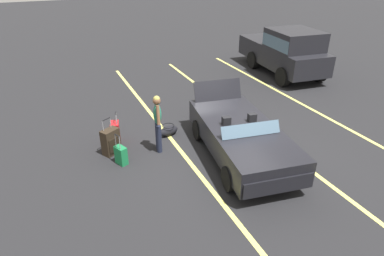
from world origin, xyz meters
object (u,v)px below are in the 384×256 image
Objects in this scene: convertible_car at (244,141)px; traveler_person at (158,121)px; suitcase_large_black at (111,142)px; suitcase_medium_bright at (115,132)px; suitcase_small_carryon at (121,155)px; duffel_bag at (168,131)px; parked_pickup_truck_near at (287,51)px.

convertible_car is 2.64× the size of traveler_person.
suitcase_large_black is at bearing 175.71° from traveler_person.
suitcase_medium_bright is 1.05× the size of suitcase_small_carryon.
convertible_car is 6.32× the size of duffel_bag.
traveler_person is (0.36, 1.26, 0.56)m from suitcase_large_black.
suitcase_large_black is 9.53m from parked_pickup_truck_near.
convertible_car is at bearing -42.96° from suitcase_small_carryon.
suitcase_small_carryon is 0.17× the size of parked_pickup_truck_near.
suitcase_large_black is 1.43m from traveler_person.
convertible_car is at bearing 153.66° from suitcase_medium_bright.
convertible_car is 3.77m from suitcase_medium_bright.
parked_pickup_truck_near reaches higher than duffel_bag.
suitcase_large_black reaches higher than suitcase_small_carryon.
suitcase_medium_bright is 1.58m from duffel_bag.
traveler_person is at bearing -37.81° from duffel_bag.
traveler_person is (0.98, 1.00, 0.62)m from suitcase_medium_bright.
traveler_person is at bearing -55.78° from parked_pickup_truck_near.
suitcase_large_black is 1.18× the size of suitcase_small_carryon.
duffel_bag is at bearing -58.46° from parked_pickup_truck_near.
parked_pickup_truck_near reaches higher than traveler_person.
suitcase_medium_bright is 1.24m from suitcase_small_carryon.
parked_pickup_truck_near reaches higher than suitcase_medium_bright.
duffel_bag is 0.13× the size of parked_pickup_truck_near.
duffel_bag is 1.18m from traveler_person.
duffel_bag is at bearing 70.45° from suitcase_large_black.
parked_pickup_truck_near is at bearing 115.79° from duffel_bag.
suitcase_large_black is at bearing -111.34° from convertible_car.
traveler_person is at bearing 43.62° from suitcase_large_black.
suitcase_small_carryon is 0.54× the size of traveler_person.
parked_pickup_truck_near is (-4.32, 8.63, 0.85)m from suitcase_small_carryon.
suitcase_medium_bright is at bearing -99.81° from duffel_bag.
duffel_bag is 7.77m from parked_pickup_truck_near.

